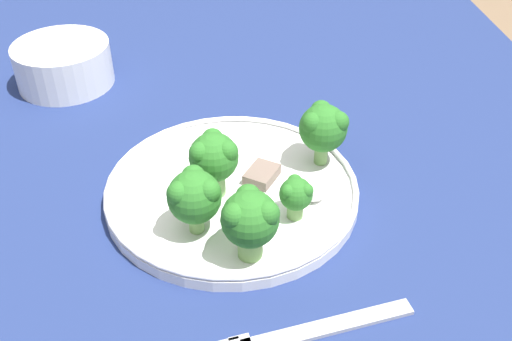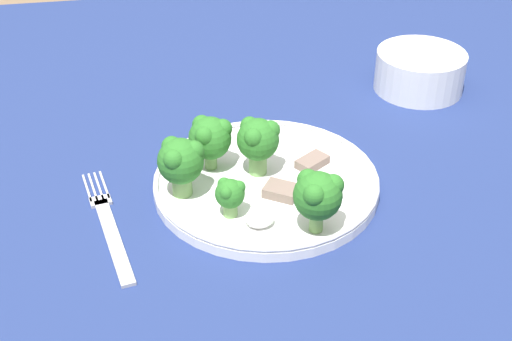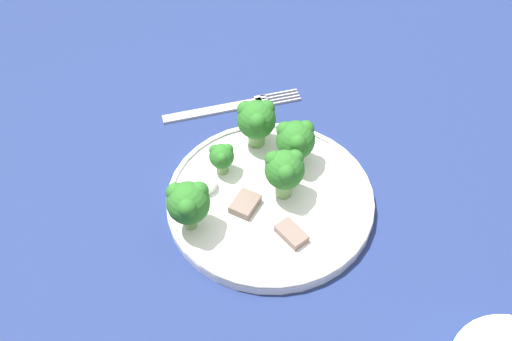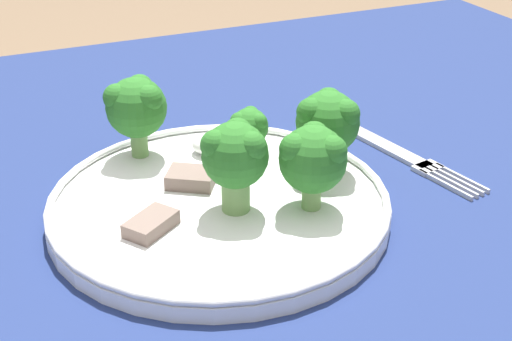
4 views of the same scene
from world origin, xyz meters
name	(u,v)px [view 4 (image 4 of 4)]	position (x,y,z in m)	size (l,w,h in m)	color
dinner_plate	(219,204)	(-0.03, -0.10, 0.71)	(0.26, 0.26, 0.02)	white
fork	(390,148)	(-0.21, -0.14, 0.70)	(0.06, 0.21, 0.00)	#B2B2B7
broccoli_floret_near_rim_left	(249,127)	(-0.08, -0.16, 0.74)	(0.03, 0.03, 0.04)	#709E56
broccoli_floret_center_left	(313,157)	(-0.09, -0.06, 0.76)	(0.05, 0.05, 0.07)	#709E56
broccoli_floret_back_left	(136,106)	(0.01, -0.20, 0.76)	(0.05, 0.05, 0.07)	#709E56
broccoli_floret_front_left	(235,155)	(-0.03, -0.08, 0.76)	(0.05, 0.05, 0.07)	#709E56
broccoli_floret_center_back	(328,122)	(-0.12, -0.11, 0.76)	(0.05, 0.05, 0.07)	#709E56
meat_slice_front_slice	(191,178)	(-0.02, -0.13, 0.72)	(0.05, 0.04, 0.01)	#756056
meat_slice_middle_slice	(151,224)	(0.03, -0.08, 0.72)	(0.04, 0.04, 0.01)	#756056
sauce_dollop	(210,143)	(-0.05, -0.18, 0.72)	(0.03, 0.03, 0.02)	white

